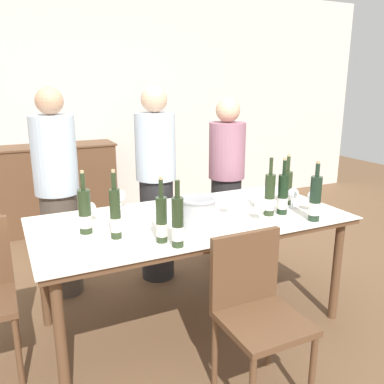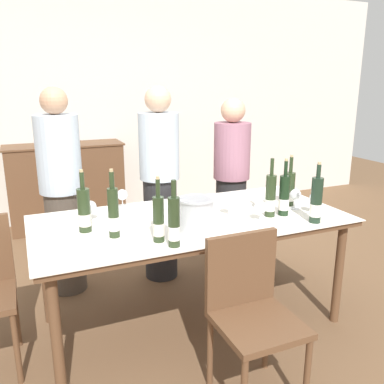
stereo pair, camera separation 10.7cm
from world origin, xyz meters
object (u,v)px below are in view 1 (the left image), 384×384
Objects in this scene: wine_glass_2 at (120,196)px; person_host at (58,195)px; wine_glass_0 at (293,194)px; wine_bottle_7 at (178,223)px; wine_bottle_0 at (115,214)px; sideboard_cabinet at (58,187)px; person_guest_right at (226,182)px; wine_bottle_6 at (270,196)px; wine_bottle_1 at (287,188)px; wine_glass_1 at (90,209)px; wine_bottle_3 at (315,200)px; wine_glass_5 at (260,207)px; person_guest_left at (156,186)px; chair_near_front at (255,304)px; wine_bottle_2 at (85,213)px; ice_bucket at (198,214)px; wine_bottle_5 at (162,220)px; wine_glass_4 at (228,200)px; wine_glass_3 at (313,197)px; dining_table at (192,227)px; wine_bottle_4 at (283,195)px.

wine_glass_2 is 0.57m from person_host.
wine_bottle_7 is at bearing -164.09° from wine_glass_0.
person_host reaches higher than wine_bottle_0.
person_guest_right reaches higher than sideboard_cabinet.
wine_bottle_1 is at bearing 30.38° from wine_bottle_6.
wine_glass_1 is at bearing 167.39° from wine_glass_0.
person_host is (-0.11, 0.63, -0.06)m from wine_glass_1.
wine_glass_5 is (-0.31, 0.16, -0.05)m from wine_bottle_3.
wine_bottle_3 is (1.25, -2.80, 0.43)m from sideboard_cabinet.
person_host is at bearing 141.18° from wine_bottle_6.
wine_glass_0 is 0.09× the size of person_guest_left.
wine_glass_0 is 0.17× the size of chair_near_front.
sideboard_cabinet is 2.42m from wine_bottle_2.
ice_bucket is 0.79m from wine_bottle_3.
wine_bottle_3 is 1.04m from wine_bottle_5.
person_guest_right is at bearing 50.07° from wine_bottle_7.
wine_bottle_5 is 0.85m from wine_bottle_6.
wine_bottle_2 is 0.97× the size of wine_bottle_6.
wine_glass_0 reaches higher than wine_glass_4.
chair_near_front is at bearing -63.69° from person_host.
wine_bottle_1 is at bearing 20.42° from wine_bottle_7.
wine_glass_0 is 1.24m from wine_glass_2.
wine_glass_2 is 1.26m from chair_near_front.
person_host is at bearing -97.11° from sideboard_cabinet.
person_host is (-0.68, 1.07, -0.07)m from ice_bucket.
wine_bottle_0 is (-0.48, 0.10, 0.04)m from ice_bucket.
wine_bottle_7 is 2.74× the size of wine_glass_1.
wine_glass_0 is at bearing -32.04° from person_host.
wine_bottle_1 is 0.23× the size of person_host.
wine_glass_2 is at bearing -48.55° from person_host.
person_guest_left is at bearing 41.11° from wine_glass_2.
wine_glass_3 is at bearing -68.02° from wine_glass_0.
wine_bottle_5 reaches higher than wine_glass_0.
person_guest_left is at bearing 133.92° from wine_bottle_1.
sideboard_cabinet is 2.06m from person_guest_right.
wine_bottle_6 is (1.05, -2.58, 0.43)m from sideboard_cabinet.
person_host is at bearing 116.31° from chair_near_front.
wine_bottle_5 is at bearing -109.11° from person_guest_left.
wine_bottle_1 is 1.07m from person_guest_left.
wine_bottle_6 is (0.50, -0.17, 0.20)m from dining_table.
ice_bucket is 1.62× the size of wine_glass_5.
dining_table is at bearing 179.26° from wine_bottle_1.
wine_glass_4 is (0.25, -0.05, 0.17)m from dining_table.
dining_table is at bearing -92.48° from person_guest_left.
wine_glass_4 is 0.23m from wine_glass_5.
ice_bucket reaches higher than sideboard_cabinet.
wine_bottle_3 is 1.04× the size of wine_bottle_5.
wine_glass_2 is at bearing -159.50° from person_guest_right.
ice_bucket is at bearing -11.73° from wine_bottle_0.
wine_bottle_4 is at bearing -37.11° from person_host.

